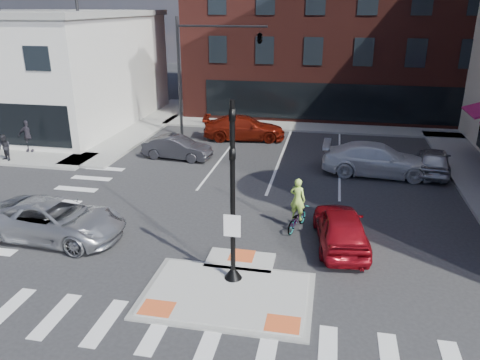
% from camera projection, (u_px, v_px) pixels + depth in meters
% --- Properties ---
extents(ground, '(120.00, 120.00, 0.00)m').
position_uv_depth(ground, '(231.00, 287.00, 15.33)').
color(ground, '#28282B').
rests_on(ground, ground).
extents(refuge_island, '(5.40, 4.65, 0.13)m').
position_uv_depth(refuge_island, '(229.00, 290.00, 15.07)').
color(refuge_island, gray).
rests_on(refuge_island, ground).
extents(sidewalk_nw, '(23.50, 20.50, 0.15)m').
position_uv_depth(sidewalk_nw, '(42.00, 137.00, 32.41)').
color(sidewalk_nw, gray).
rests_on(sidewalk_nw, ground).
extents(sidewalk_n, '(26.00, 3.00, 0.15)m').
position_uv_depth(sidewalk_n, '(333.00, 128.00, 34.95)').
color(sidewalk_n, gray).
rests_on(sidewalk_n, ground).
extents(building_nw, '(20.40, 16.40, 14.40)m').
position_uv_depth(building_nw, '(9.00, 66.00, 36.22)').
color(building_nw, silver).
rests_on(building_nw, ground).
extents(building_n, '(24.40, 18.40, 15.50)m').
position_uv_depth(building_n, '(340.00, 16.00, 41.41)').
color(building_n, '#4A1B17').
rests_on(building_n, ground).
extents(building_far_left, '(10.00, 12.00, 10.00)m').
position_uv_depth(building_far_left, '(285.00, 35.00, 62.05)').
color(building_far_left, slate).
rests_on(building_far_left, ground).
extents(building_far_right, '(12.00, 12.00, 12.00)m').
position_uv_depth(building_far_right, '(386.00, 27.00, 61.15)').
color(building_far_right, brown).
rests_on(building_far_right, ground).
extents(signal_pole, '(0.60, 0.60, 5.98)m').
position_uv_depth(signal_pole, '(233.00, 217.00, 14.86)').
color(signal_pole, black).
rests_on(signal_pole, refuge_island).
extents(mast_arm_signal, '(6.10, 2.24, 8.00)m').
position_uv_depth(mast_arm_signal, '(237.00, 46.00, 30.31)').
color(mast_arm_signal, black).
rests_on(mast_arm_signal, ground).
extents(silver_suv, '(5.78, 2.95, 1.56)m').
position_uv_depth(silver_suv, '(54.00, 220.00, 18.33)').
color(silver_suv, '#ACAEB3').
rests_on(silver_suv, ground).
extents(red_sedan, '(2.38, 4.68, 1.53)m').
position_uv_depth(red_sedan, '(341.00, 227.00, 17.75)').
color(red_sedan, maroon).
rests_on(red_sedan, ground).
extents(white_pickup, '(5.94, 2.56, 1.71)m').
position_uv_depth(white_pickup, '(377.00, 160.00, 25.24)').
color(white_pickup, white).
rests_on(white_pickup, ground).
extents(bg_car_dark, '(4.23, 1.85, 1.35)m').
position_uv_depth(bg_car_dark, '(177.00, 148.00, 27.95)').
color(bg_car_dark, '#29292E').
rests_on(bg_car_dark, ground).
extents(bg_car_silver, '(2.36, 4.50, 1.46)m').
position_uv_depth(bg_car_silver, '(433.00, 161.00, 25.45)').
color(bg_car_silver, '#B1B3B9').
rests_on(bg_car_silver, ground).
extents(bg_car_red, '(5.80, 3.00, 1.61)m').
position_uv_depth(bg_car_red, '(244.00, 128.00, 31.96)').
color(bg_car_red, maroon).
rests_on(bg_car_red, ground).
extents(cyclist, '(1.13, 1.86, 2.22)m').
position_uv_depth(cyclist, '(297.00, 212.00, 19.07)').
color(cyclist, '#3F3F44').
rests_on(cyclist, ground).
extents(pedestrian_a, '(0.92, 0.83, 1.55)m').
position_uv_depth(pedestrian_a, '(5.00, 148.00, 27.05)').
color(pedestrian_a, black).
rests_on(pedestrian_a, sidewalk_nw).
extents(pedestrian_b, '(1.24, 0.73, 1.98)m').
position_uv_depth(pedestrian_b, '(28.00, 136.00, 28.77)').
color(pedestrian_b, '#312D37').
rests_on(pedestrian_b, sidewalk_nw).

